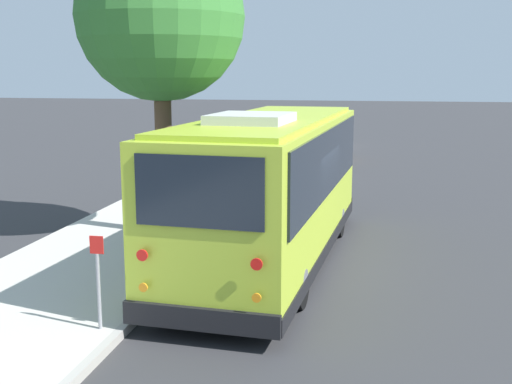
# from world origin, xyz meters

# --- Properties ---
(ground_plane) EXTENTS (160.00, 160.00, 0.00)m
(ground_plane) POSITION_xyz_m (0.00, 0.00, 0.00)
(ground_plane) COLOR #333335
(sidewalk_slab) EXTENTS (80.00, 3.99, 0.15)m
(sidewalk_slab) POSITION_xyz_m (0.00, 4.17, 0.07)
(sidewalk_slab) COLOR beige
(sidewalk_slab) RESTS_ON ground
(curb_strip) EXTENTS (80.00, 0.14, 0.15)m
(curb_strip) POSITION_xyz_m (0.00, 2.10, 0.07)
(curb_strip) COLOR #AAA69D
(curb_strip) RESTS_ON ground
(shuttle_bus) EXTENTS (9.35, 3.11, 3.35)m
(shuttle_bus) POSITION_xyz_m (0.08, 0.46, 1.79)
(shuttle_bus) COLOR #ADC633
(shuttle_bus) RESTS_ON ground
(parked_sedan_silver) EXTENTS (4.38, 1.94, 1.28)m
(parked_sedan_silver) POSITION_xyz_m (11.26, 1.00, 0.59)
(parked_sedan_silver) COLOR #A8AAAF
(parked_sedan_silver) RESTS_ON ground
(parked_sedan_tan) EXTENTS (4.32, 1.90, 1.30)m
(parked_sedan_tan) POSITION_xyz_m (16.85, 0.78, 0.61)
(parked_sedan_tan) COLOR tan
(parked_sedan_tan) RESTS_ON ground
(parked_sedan_white) EXTENTS (4.33, 1.94, 1.27)m
(parked_sedan_white) POSITION_xyz_m (22.74, 1.07, 0.58)
(parked_sedan_white) COLOR silver
(parked_sedan_white) RESTS_ON ground
(street_tree) EXTENTS (4.01, 4.01, 7.86)m
(street_tree) POSITION_xyz_m (1.76, 3.40, 5.66)
(street_tree) COLOR brown
(street_tree) RESTS_ON sidewalk_slab
(sign_post_near) EXTENTS (0.06, 0.22, 1.50)m
(sign_post_near) POSITION_xyz_m (-4.40, 2.41, 0.92)
(sign_post_near) COLOR gray
(sign_post_near) RESTS_ON sidewalk_slab
(sign_post_far) EXTENTS (0.06, 0.06, 1.08)m
(sign_post_far) POSITION_xyz_m (-2.46, 2.41, 0.69)
(sign_post_far) COLOR gray
(sign_post_far) RESTS_ON sidewalk_slab
(fire_hydrant) EXTENTS (0.22, 0.22, 0.81)m
(fire_hydrant) POSITION_xyz_m (6.00, 2.58, 0.55)
(fire_hydrant) COLOR #99999E
(fire_hydrant) RESTS_ON sidewalk_slab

